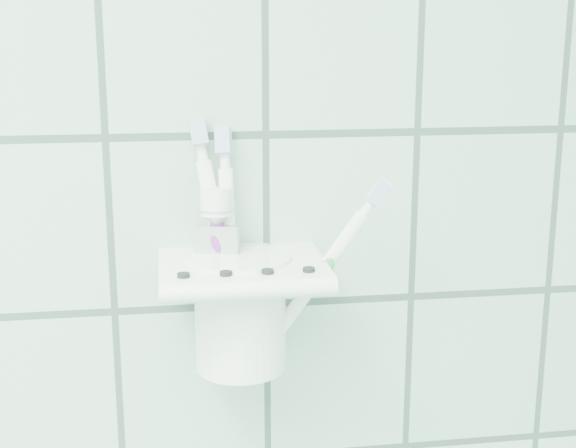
# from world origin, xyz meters

# --- Properties ---
(holder_bracket) EXTENTS (0.13, 0.11, 0.04)m
(holder_bracket) POSITION_xyz_m (0.64, 1.15, 1.30)
(holder_bracket) COLOR white
(holder_bracket) RESTS_ON wall_back
(cup) EXTENTS (0.08, 0.08, 0.10)m
(cup) POSITION_xyz_m (0.64, 1.16, 1.26)
(cup) COLOR white
(cup) RESTS_ON holder_bracket
(toothbrush_pink) EXTENTS (0.04, 0.06, 0.21)m
(toothbrush_pink) POSITION_xyz_m (0.64, 1.15, 1.32)
(toothbrush_pink) COLOR white
(toothbrush_pink) RESTS_ON cup
(toothbrush_blue) EXTENTS (0.02, 0.05, 0.19)m
(toothbrush_blue) POSITION_xyz_m (0.63, 1.15, 1.32)
(toothbrush_blue) COLOR white
(toothbrush_blue) RESTS_ON cup
(toothbrush_orange) EXTENTS (0.10, 0.02, 0.17)m
(toothbrush_orange) POSITION_xyz_m (0.65, 1.14, 1.31)
(toothbrush_orange) COLOR white
(toothbrush_orange) RESTS_ON cup
(toothpaste_tube) EXTENTS (0.04, 0.04, 0.14)m
(toothpaste_tube) POSITION_xyz_m (0.62, 1.16, 1.30)
(toothpaste_tube) COLOR silver
(toothpaste_tube) RESTS_ON cup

